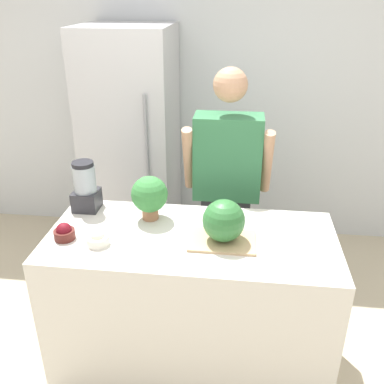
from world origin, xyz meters
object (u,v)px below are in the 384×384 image
Objects in this scene: blender at (85,187)px; potted_plant at (149,195)px; watermelon at (224,221)px; person at (226,189)px; bowl_cream at (98,239)px; bowl_cherries at (64,232)px; refrigerator at (132,146)px.

potted_plant is (0.41, -0.07, 0.01)m from blender.
person is at bearing 91.19° from watermelon.
bowl_cream is 0.44m from blender.
bowl_cherries is 0.37× the size of blender.
watermelon is at bearing -57.93° from refrigerator.
potted_plant is at bearing -70.88° from refrigerator.
person is at bearing -35.31° from refrigerator.
bowl_cherries is at bearing 170.75° from bowl_cream.
bowl_cherries is 0.51m from potted_plant.
watermelon is at bearing -88.81° from person.
refrigerator is 0.99m from person.
watermelon is 0.89m from blender.
watermelon is 0.48m from potted_plant.
person reaches higher than blender.
blender reaches higher than bowl_cherries.
watermelon is 0.67m from bowl_cream.
watermelon is at bearing 5.14° from bowl_cherries.
bowl_cream is at bearing -170.60° from watermelon.
refrigerator reaches higher than bowl_cherries.
refrigerator is 1.43m from bowl_cream.
bowl_cream is (0.20, -0.03, -0.01)m from bowl_cherries.
bowl_cream is 0.45× the size of potted_plant.
refrigerator is 16.74× the size of bowl_cherries.
potted_plant is (-0.44, 0.20, 0.02)m from watermelon.
person reaches higher than potted_plant.
blender is (-0.83, -0.47, 0.18)m from person.
blender is at bearing 89.28° from bowl_cherries.
watermelon is at bearing -24.73° from potted_plant.
person is 0.76m from watermelon.
watermelon reaches higher than bowl_cream.
refrigerator is 6.13× the size of blender.
person is 7.50× the size of watermelon.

